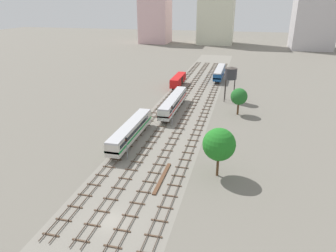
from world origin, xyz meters
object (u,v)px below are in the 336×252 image
freight_boxcar_far_left_mid (178,80)px  diesel_railcar_centre_midfar (219,72)px  water_tower (231,73)px  passenger_coach_left_near (173,102)px  signal_post_nearest (172,113)px  signal_post_near (127,145)px  diesel_railcar_far_left_nearest (131,130)px

freight_boxcar_far_left_mid → diesel_railcar_centre_midfar: (12.76, 15.96, 0.15)m
diesel_railcar_centre_midfar → water_tower: water_tower is taller
water_tower → passenger_coach_left_near: bearing=-136.9°
signal_post_nearest → signal_post_near: size_ratio=1.12×
diesel_railcar_centre_midfar → signal_post_nearest: bearing=-97.0°
diesel_railcar_far_left_nearest → water_tower: (18.34, 34.50, 5.77)m
passenger_coach_left_near → signal_post_near: signal_post_near is taller
diesel_railcar_centre_midfar → signal_post_near: 71.54m
signal_post_near → diesel_railcar_centre_midfar: bearing=81.4°
passenger_coach_left_near → freight_boxcar_far_left_mid: 26.00m
water_tower → signal_post_nearest: bearing=-116.8°
signal_post_nearest → freight_boxcar_far_left_mid: bearing=100.0°
water_tower → signal_post_near: 45.63m
signal_post_nearest → signal_post_near: 19.17m
diesel_railcar_centre_midfar → diesel_railcar_far_left_nearest: bearing=-101.5°
diesel_railcar_far_left_nearest → diesel_railcar_centre_midfar: bearing=78.5°
freight_boxcar_far_left_mid → signal_post_near: bearing=-87.8°
passenger_coach_left_near → signal_post_near: size_ratio=4.74×
diesel_railcar_far_left_nearest → signal_post_nearest: signal_post_nearest is taller
signal_post_near → signal_post_nearest: bearing=77.2°
diesel_railcar_centre_midfar → signal_post_nearest: signal_post_nearest is taller
passenger_coach_left_near → diesel_railcar_centre_midfar: 42.47m
diesel_railcar_far_left_nearest → passenger_coach_left_near: same height
diesel_railcar_far_left_nearest → water_tower: size_ratio=1.98×
passenger_coach_left_near → freight_boxcar_far_left_mid: size_ratio=1.57×
passenger_coach_left_near → water_tower: water_tower is taller
signal_post_nearest → signal_post_near: (-4.26, -18.69, -0.33)m
passenger_coach_left_near → diesel_railcar_centre_midfar: bearing=78.4°
passenger_coach_left_near → signal_post_nearest: (2.13, -10.45, 0.70)m
passenger_coach_left_near → signal_post_near: bearing=-94.2°
diesel_railcar_centre_midfar → signal_post_nearest: 52.45m
diesel_railcar_far_left_nearest → diesel_railcar_centre_midfar: (12.77, 62.93, 0.00)m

